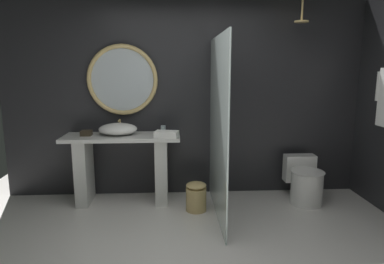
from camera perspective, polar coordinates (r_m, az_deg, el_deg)
name	(u,v)px	position (r m, az deg, el deg)	size (l,w,h in m)	color
back_wall_panel	(187,98)	(4.55, -0.76, 5.74)	(4.80, 0.10, 2.60)	#232326
vanity_counter	(123,163)	(4.42, -11.49, -5.04)	(1.44, 0.51, 0.87)	silver
vessel_sink	(118,129)	(4.36, -12.26, 0.49)	(0.48, 0.39, 0.17)	white
tumbler_cup	(163,130)	(4.33, -4.82, 0.38)	(0.06, 0.06, 0.11)	silver
tissue_box	(86,133)	(4.42, -17.25, -0.17)	(0.13, 0.13, 0.06)	#3D3323
round_wall_mirror	(122,80)	(4.49, -11.55, 8.53)	(0.90, 0.06, 0.90)	tan
shower_glass_panel	(218,129)	(3.84, 4.35, 0.58)	(0.02, 1.46, 2.04)	silver
rain_shower_head	(302,19)	(4.47, 17.86, 17.52)	(0.17, 0.17, 0.28)	tan
toilet	(305,182)	(4.62, 18.31, -7.90)	(0.41, 0.59, 0.56)	white
waste_bin	(196,196)	(4.16, 0.70, -10.69)	(0.24, 0.24, 0.35)	tan
folded_hand_towel	(167,134)	(4.13, -4.27, -0.37)	(0.28, 0.17, 0.08)	white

